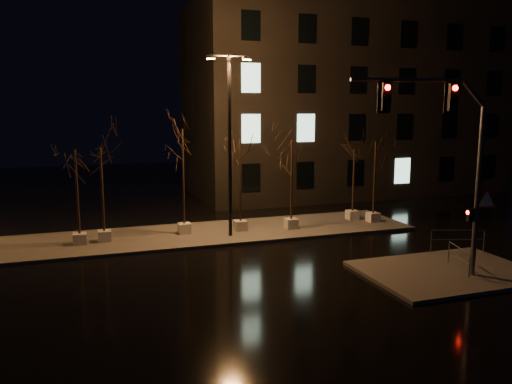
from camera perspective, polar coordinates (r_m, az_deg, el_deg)
name	(u,v)px	position (r m, az deg, el deg)	size (l,w,h in m)	color
ground	(250,267)	(21.86, -0.72, -8.53)	(90.00, 90.00, 0.00)	black
median	(216,233)	(27.40, -4.62, -4.71)	(22.00, 5.00, 0.15)	#4E4A45
sidewalk_corner	(447,272)	(22.43, 21.01, -8.50)	(7.00, 5.00, 0.15)	#4E4A45
building	(342,101)	(42.97, 9.81, 10.25)	(25.00, 12.00, 15.00)	black
tree_0	(76,171)	(25.67, -19.88, 2.24)	(1.80, 1.80, 4.79)	beige
tree_1	(101,169)	(25.84, -17.28, 2.58)	(1.80, 1.80, 4.88)	beige
tree_2	(183,153)	(26.55, -8.38, 4.47)	(1.80, 1.80, 5.73)	beige
tree_3	(240,160)	(26.98, -1.82, 3.66)	(1.80, 1.80, 5.13)	beige
tree_4	(292,160)	(27.53, 4.11, 3.63)	(1.80, 1.80, 5.05)	beige
tree_5	(354,165)	(30.42, 11.13, 3.06)	(1.80, 1.80, 4.38)	beige
tree_6	(375,160)	(29.96, 13.47, 3.62)	(1.80, 1.80, 4.88)	beige
traffic_signal_mast	(451,149)	(20.56, 21.43, 4.56)	(6.27, 1.07, 7.73)	#55575C
streetlight_main	(230,134)	(25.76, -3.03, 6.67)	(2.33, 0.45, 9.30)	black
guard_rail_a	(458,238)	(25.07, 22.07, -4.84)	(2.42, 0.82, 1.09)	#55575C
guard_rail_b	(459,255)	(22.43, 22.17, -6.72)	(0.62, 1.94, 0.96)	#55575C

